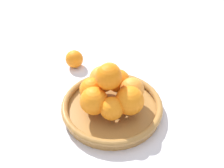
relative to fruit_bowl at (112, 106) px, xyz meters
name	(u,v)px	position (x,y,z in m)	size (l,w,h in m)	color
ground_plane	(112,110)	(0.00, 0.00, -0.02)	(4.00, 4.00, 0.00)	silver
fruit_bowl	(112,106)	(0.00, 0.00, 0.00)	(0.30, 0.30, 0.04)	#A57238
orange_pile	(111,89)	(0.00, 0.00, 0.07)	(0.18, 0.19, 0.13)	orange
stray_orange	(74,59)	(-0.17, -0.22, 0.02)	(0.07, 0.07, 0.07)	orange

